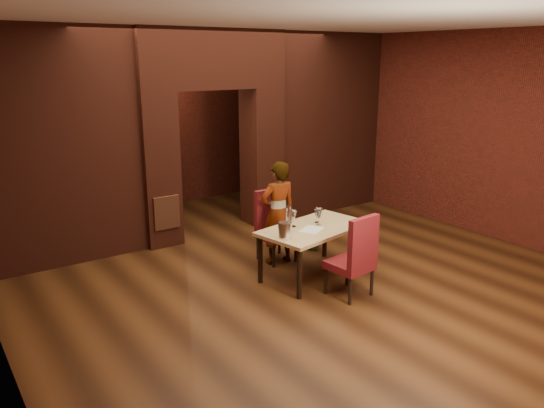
{
  "coord_description": "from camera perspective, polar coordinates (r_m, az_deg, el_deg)",
  "views": [
    {
      "loc": [
        -3.98,
        -5.37,
        2.79
      ],
      "look_at": [
        -0.23,
        0.0,
        0.96
      ],
      "focal_mm": 35.0,
      "sensor_mm": 36.0,
      "label": 1
    }
  ],
  "objects": [
    {
      "name": "floor",
      "position": [
        7.25,
        1.52,
        -7.04
      ],
      "size": [
        8.0,
        8.0,
        0.0
      ],
      "primitive_type": "plane",
      "color": "#412410",
      "rests_on": "ground"
    },
    {
      "name": "ceiling",
      "position": [
        6.7,
        1.73,
        19.1
      ],
      "size": [
        7.0,
        8.0,
        0.04
      ],
      "primitive_type": "cube",
      "color": "silver",
      "rests_on": "ground"
    },
    {
      "name": "wall_back",
      "position": [
        10.25,
        -11.94,
        8.61
      ],
      "size": [
        7.0,
        0.04,
        3.2
      ],
      "primitive_type": "cube",
      "color": "maroon",
      "rests_on": "ground"
    },
    {
      "name": "wall_right",
      "position": [
        9.29,
        19.41,
        7.36
      ],
      "size": [
        0.04,
        8.0,
        3.2
      ],
      "primitive_type": "cube",
      "color": "maroon",
      "rests_on": "ground"
    },
    {
      "name": "pillar_left",
      "position": [
        8.14,
        -12.31,
        3.62
      ],
      "size": [
        0.55,
        0.55,
        2.3
      ],
      "primitive_type": "cube",
      "color": "maroon",
      "rests_on": "ground"
    },
    {
      "name": "pillar_right",
      "position": [
        9.02,
        -1.11,
        5.13
      ],
      "size": [
        0.55,
        0.55,
        2.3
      ],
      "primitive_type": "cube",
      "color": "maroon",
      "rests_on": "ground"
    },
    {
      "name": "lintel",
      "position": [
        8.38,
        -6.77,
        15.22
      ],
      "size": [
        2.45,
        0.55,
        0.9
      ],
      "primitive_type": "cube",
      "color": "maroon",
      "rests_on": "ground"
    },
    {
      "name": "wing_wall_left",
      "position": [
        7.64,
        -22.33,
        5.48
      ],
      "size": [
        2.28,
        0.35,
        3.2
      ],
      "primitive_type": "cube",
      "color": "maroon",
      "rests_on": "ground"
    },
    {
      "name": "wing_wall_right",
      "position": [
        9.8,
        5.83,
        8.55
      ],
      "size": [
        2.28,
        0.35,
        3.2
      ],
      "primitive_type": "cube",
      "color": "maroon",
      "rests_on": "ground"
    },
    {
      "name": "vent_panel",
      "position": [
        8.02,
        -11.24,
        -0.92
      ],
      "size": [
        0.4,
        0.03,
        0.5
      ],
      "primitive_type": "cube",
      "color": "#A75530",
      "rests_on": "ground"
    },
    {
      "name": "rear_door",
      "position": [
        10.13,
        -13.71,
        5.27
      ],
      "size": [
        0.9,
        0.08,
        2.1
      ],
      "primitive_type": "cube",
      "color": "black",
      "rests_on": "ground"
    },
    {
      "name": "rear_door_frame",
      "position": [
        10.09,
        -13.63,
        5.24
      ],
      "size": [
        1.02,
        0.04,
        2.22
      ],
      "primitive_type": "cube",
      "color": "black",
      "rests_on": "ground"
    },
    {
      "name": "dining_table",
      "position": [
        6.96,
        4.47,
        -5.1
      ],
      "size": [
        1.56,
        1.06,
        0.67
      ],
      "primitive_type": "cube",
      "rotation": [
        0.0,
        0.0,
        0.18
      ],
      "color": "tan",
      "rests_on": "ground"
    },
    {
      "name": "chair_far",
      "position": [
        7.39,
        0.51,
        -2.45
      ],
      "size": [
        0.46,
        0.46,
        1.0
      ],
      "primitive_type": "cube",
      "rotation": [
        0.0,
        0.0,
        0.02
      ],
      "color": "maroon",
      "rests_on": "ground"
    },
    {
      "name": "chair_near",
      "position": [
        6.4,
        8.37,
        -5.43
      ],
      "size": [
        0.51,
        0.51,
        1.02
      ],
      "primitive_type": "cube",
      "rotation": [
        0.0,
        0.0,
        3.24
      ],
      "color": "maroon",
      "rests_on": "ground"
    },
    {
      "name": "person_seated",
      "position": [
        7.26,
        0.65,
        -0.97
      ],
      "size": [
        0.56,
        0.4,
        1.44
      ],
      "primitive_type": "imported",
      "rotation": [
        0.0,
        0.0,
        3.04
      ],
      "color": "white",
      "rests_on": "ground"
    },
    {
      "name": "wine_glass_a",
      "position": [
        6.81,
        2.32,
        -1.58
      ],
      "size": [
        0.09,
        0.09,
        0.21
      ],
      "primitive_type": null,
      "color": "silver",
      "rests_on": "dining_table"
    },
    {
      "name": "wine_glass_b",
      "position": [
        7.0,
        4.87,
        -1.28
      ],
      "size": [
        0.07,
        0.07,
        0.18
      ],
      "primitive_type": null,
      "color": "silver",
      "rests_on": "dining_table"
    },
    {
      "name": "wine_glass_c",
      "position": [
        6.89,
        5.06,
        -1.38
      ],
      "size": [
        0.09,
        0.09,
        0.22
      ],
      "primitive_type": null,
      "color": "silver",
      "rests_on": "dining_table"
    },
    {
      "name": "tasting_sheet",
      "position": [
        6.73,
        4.31,
        -2.76
      ],
      "size": [
        0.39,
        0.36,
        0.0
      ],
      "primitive_type": "cube",
      "rotation": [
        0.0,
        0.0,
        0.48
      ],
      "color": "silver",
      "rests_on": "dining_table"
    },
    {
      "name": "wine_bucket",
      "position": [
        6.37,
        1.41,
        -2.85
      ],
      "size": [
        0.17,
        0.17,
        0.2
      ],
      "primitive_type": "cylinder",
      "color": "silver",
      "rests_on": "dining_table"
    },
    {
      "name": "water_bottle",
      "position": [
        6.66,
        1.83,
        -1.51
      ],
      "size": [
        0.07,
        0.07,
        0.32
      ],
      "primitive_type": "cylinder",
      "color": "white",
      "rests_on": "dining_table"
    },
    {
      "name": "potted_plant",
      "position": [
        7.96,
        4.44,
        -3.5
      ],
      "size": [
        0.37,
        0.33,
        0.38
      ],
      "primitive_type": "imported",
      "rotation": [
        0.0,
        0.0,
        0.1
      ],
      "color": "#306223",
      "rests_on": "ground"
    }
  ]
}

